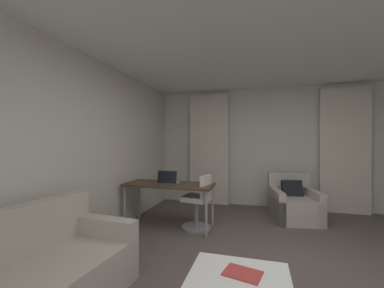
{
  "coord_description": "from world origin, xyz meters",
  "views": [
    {
      "loc": [
        -0.27,
        -2.47,
        1.41
      ],
      "look_at": [
        -1.35,
        1.38,
        1.38
      ],
      "focal_mm": 22.3,
      "sensor_mm": 36.0,
      "label": 1
    }
  ],
  "objects_px": {
    "laptop": "(168,181)",
    "magazine_open": "(243,273)",
    "armchair": "(294,204)",
    "desk_chair": "(199,205)",
    "desk": "(169,187)"
  },
  "relations": [
    {
      "from": "laptop",
      "to": "magazine_open",
      "type": "height_order",
      "value": "laptop"
    },
    {
      "from": "armchair",
      "to": "magazine_open",
      "type": "distance_m",
      "value": 2.91
    },
    {
      "from": "desk_chair",
      "to": "laptop",
      "type": "relative_size",
      "value": 2.6
    },
    {
      "from": "desk",
      "to": "desk_chair",
      "type": "relative_size",
      "value": 1.67
    },
    {
      "from": "desk",
      "to": "laptop",
      "type": "relative_size",
      "value": 4.34
    },
    {
      "from": "armchair",
      "to": "laptop",
      "type": "distance_m",
      "value": 2.33
    },
    {
      "from": "desk",
      "to": "desk_chair",
      "type": "xyz_separation_m",
      "value": [
        0.5,
        0.03,
        -0.27
      ]
    },
    {
      "from": "laptop",
      "to": "desk",
      "type": "bearing_deg",
      "value": 67.83
    },
    {
      "from": "desk",
      "to": "magazine_open",
      "type": "relative_size",
      "value": 4.6
    },
    {
      "from": "desk_chair",
      "to": "magazine_open",
      "type": "distance_m",
      "value": 2.05
    },
    {
      "from": "armchair",
      "to": "laptop",
      "type": "height_order",
      "value": "laptop"
    },
    {
      "from": "desk_chair",
      "to": "laptop",
      "type": "distance_m",
      "value": 0.63
    },
    {
      "from": "desk",
      "to": "magazine_open",
      "type": "distance_m",
      "value": 2.29
    },
    {
      "from": "laptop",
      "to": "magazine_open",
      "type": "bearing_deg",
      "value": -54.05
    },
    {
      "from": "armchair",
      "to": "desk",
      "type": "xyz_separation_m",
      "value": [
        -2.05,
        -0.96,
        0.39
      ]
    }
  ]
}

